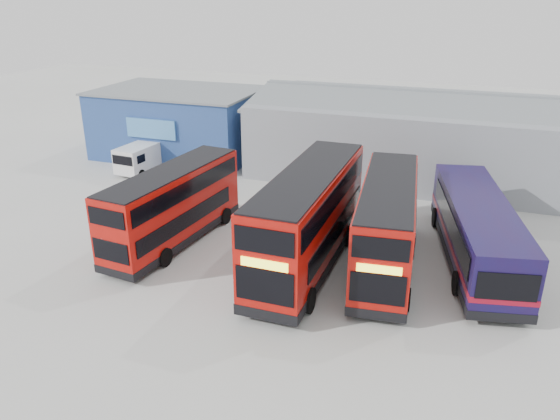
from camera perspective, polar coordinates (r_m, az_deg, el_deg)
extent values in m
plane|color=#A4A49F|center=(24.09, -1.73, -8.88)|extent=(120.00, 120.00, 0.00)
cube|color=navy|center=(44.10, -10.43, 8.92)|extent=(12.00, 8.00, 5.00)
cube|color=slate|center=(43.60, -10.67, 12.18)|extent=(12.30, 8.30, 0.15)
cube|color=#4789CA|center=(40.59, -13.33, 8.26)|extent=(3.96, 0.15, 1.40)
cube|color=gray|center=(40.41, 19.67, 6.76)|extent=(30.00, 12.00, 5.00)
cube|color=slate|center=(37.07, 20.13, 9.77)|extent=(30.50, 6.33, 1.29)
cube|color=slate|center=(42.57, 20.24, 11.24)|extent=(30.50, 6.33, 1.29)
cube|color=#B3100A|center=(28.41, -11.12, 0.52)|extent=(3.20, 9.56, 3.62)
cube|color=black|center=(29.05, -10.89, -2.46)|extent=(3.24, 9.60, 0.40)
cube|color=black|center=(27.68, -9.59, -0.92)|extent=(0.88, 7.91, 0.85)
cube|color=black|center=(28.97, -13.29, -0.14)|extent=(0.88, 7.91, 0.85)
cube|color=black|center=(27.39, -9.37, 2.27)|extent=(0.97, 8.80, 0.85)
cube|color=black|center=(28.70, -13.12, 2.91)|extent=(0.97, 8.80, 0.85)
cube|color=black|center=(32.21, -6.16, 2.49)|extent=(2.00, 0.25, 1.21)
cube|color=black|center=(31.71, -6.28, 5.23)|extent=(2.00, 0.25, 0.85)
cube|color=#FFF735|center=(31.96, -6.21, 3.85)|extent=(1.60, 0.20, 0.31)
cube|color=black|center=(25.35, -17.28, -4.15)|extent=(1.96, 0.25, 0.98)
cube|color=black|center=(24.71, -17.70, -0.81)|extent=(1.96, 0.25, 0.80)
cube|color=black|center=(27.80, -11.40, 4.02)|extent=(3.05, 9.41, 0.09)
cylinder|color=black|center=(30.96, -5.76, -0.61)|extent=(0.38, 0.95, 0.93)
cylinder|color=black|center=(32.05, -9.05, 0.04)|extent=(0.38, 0.95, 0.93)
cylinder|color=black|center=(26.78, -11.97, -4.85)|extent=(0.38, 0.95, 0.93)
cylinder|color=black|center=(28.04, -15.48, -3.91)|extent=(0.38, 0.95, 0.93)
cube|color=#B3100A|center=(25.41, 2.95, -0.82)|extent=(2.72, 11.08, 4.27)
cube|color=black|center=(26.22, 2.86, -4.68)|extent=(2.76, 11.12, 0.47)
cube|color=black|center=(26.36, 0.42, -1.09)|extent=(0.12, 9.38, 1.00)
cube|color=black|center=(25.66, 6.06, -1.89)|extent=(0.12, 9.38, 1.00)
cube|color=black|center=(25.32, 0.11, 2.28)|extent=(0.13, 10.43, 1.00)
cube|color=black|center=(24.60, 5.98, 1.53)|extent=(0.13, 10.43, 1.00)
cube|color=black|center=(20.99, -1.63, -7.97)|extent=(2.37, 0.07, 1.42)
cube|color=black|center=(20.10, -1.69, -3.30)|extent=(2.37, 0.07, 1.00)
cube|color=#FFF735|center=(20.52, -1.67, -5.70)|extent=(1.90, 0.06, 0.37)
cube|color=black|center=(30.61, 6.01, 2.00)|extent=(2.32, 0.07, 1.16)
cube|color=black|center=(30.01, 6.16, 5.39)|extent=(2.32, 0.07, 0.95)
cube|color=black|center=(24.64, 3.05, 3.79)|extent=(2.56, 10.92, 0.11)
cylinder|color=black|center=(23.45, -2.95, -8.29)|extent=(0.35, 1.10, 1.10)
cylinder|color=black|center=(22.71, 3.02, -9.40)|extent=(0.35, 1.10, 1.10)
cylinder|color=black|center=(28.98, 2.12, -1.99)|extent=(0.35, 1.10, 1.10)
cylinder|color=black|center=(28.38, 6.99, -2.69)|extent=(0.35, 1.10, 1.10)
cube|color=#B3100A|center=(25.73, 11.07, -1.48)|extent=(3.41, 10.22, 3.87)
cube|color=black|center=(26.48, 10.79, -4.93)|extent=(3.45, 10.26, 0.43)
cube|color=black|center=(26.32, 8.41, -1.82)|extent=(0.92, 8.46, 0.91)
cube|color=black|center=(26.26, 13.68, -2.30)|extent=(0.92, 8.46, 0.91)
cube|color=black|center=(25.35, 8.53, 1.19)|extent=(1.02, 9.41, 0.91)
cube|color=black|center=(25.29, 14.00, 0.70)|extent=(1.02, 9.41, 0.91)
cube|color=black|center=(21.48, 10.16, -8.13)|extent=(2.14, 0.27, 1.29)
cube|color=black|center=(20.67, 10.48, -4.02)|extent=(2.14, 0.27, 0.91)
cube|color=#FFF735|center=(21.05, 10.31, -6.12)|extent=(1.71, 0.21, 0.33)
cube|color=black|center=(30.61, 11.55, 1.29)|extent=(2.10, 0.26, 1.05)
cube|color=black|center=(30.04, 11.80, 4.35)|extent=(2.10, 0.26, 0.86)
cube|color=black|center=(25.02, 11.40, 2.61)|extent=(3.25, 10.07, 0.10)
cylinder|color=black|center=(23.49, 7.42, -8.55)|extent=(0.41, 1.02, 0.99)
cylinder|color=black|center=(23.43, 13.06, -9.08)|extent=(0.41, 1.02, 0.99)
cylinder|color=black|center=(28.82, 8.84, -2.51)|extent=(0.41, 1.02, 0.99)
cylinder|color=black|center=(28.76, 13.38, -2.93)|extent=(0.41, 1.02, 0.99)
cube|color=#110E3D|center=(27.67, 19.87, -1.88)|extent=(4.93, 11.81, 2.78)
cube|color=black|center=(28.16, 19.55, -4.10)|extent=(4.97, 11.86, 0.42)
cube|color=maroon|center=(27.87, 19.74, -2.81)|extent=(4.96, 11.85, 0.26)
cube|color=black|center=(27.55, 22.81, -1.42)|extent=(2.03, 9.44, 0.99)
cube|color=black|center=(26.95, 17.36, -1.16)|extent=(2.03, 9.44, 0.99)
cube|color=black|center=(32.89, 18.04, 2.52)|extent=(2.32, 0.53, 1.36)
cube|color=black|center=(22.57, 22.68, -7.44)|extent=(2.27, 0.52, 1.15)
cylinder|color=black|center=(32.08, 20.43, -0.98)|extent=(0.55, 1.13, 1.09)
cylinder|color=black|center=(31.60, 15.99, -0.76)|extent=(0.55, 1.13, 1.09)
cylinder|color=black|center=(25.69, 23.63, -7.41)|extent=(0.55, 1.13, 1.09)
cylinder|color=black|center=(25.09, 18.08, -7.30)|extent=(0.55, 1.13, 1.09)
cube|color=silver|center=(40.77, -14.05, 5.55)|extent=(2.24, 4.75, 1.75)
cube|color=black|center=(38.99, -16.17, 5.00)|extent=(1.66, 0.19, 0.65)
cube|color=black|center=(40.19, -16.43, 5.48)|extent=(0.12, 0.83, 0.55)
cube|color=black|center=(39.02, -14.31, 5.21)|extent=(0.12, 0.83, 0.55)
cylinder|color=black|center=(40.41, -16.29, 3.95)|extent=(0.28, 0.68, 0.66)
cylinder|color=black|center=(39.31, -14.31, 3.65)|extent=(0.28, 0.68, 0.66)
cylinder|color=black|center=(42.70, -13.61, 5.20)|extent=(0.28, 0.68, 0.66)
cylinder|color=black|center=(41.67, -11.67, 4.94)|extent=(0.28, 0.68, 0.66)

